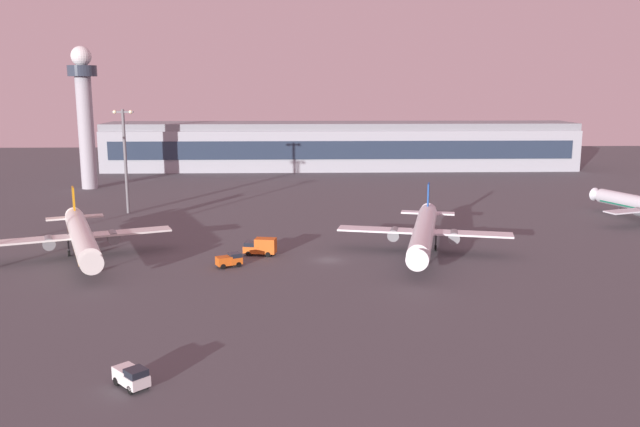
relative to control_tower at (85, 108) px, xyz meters
name	(u,v)px	position (x,y,z in m)	size (l,w,h in m)	color
ground_plane	(329,260)	(65.64, -81.39, -23.09)	(416.00, 416.00, 0.00)	#4C4C51
terminal_building	(340,146)	(75.13, 42.91, -15.00)	(163.86, 22.40, 16.40)	#9EA3AD
control_tower	(85,108)	(0.00, 0.00, 0.00)	(8.00, 8.00, 40.07)	#A8A8B2
airplane_near_gate	(424,232)	(82.74, -76.91, -19.23)	(30.89, 39.41, 10.21)	white
airplane_far_stand	(81,236)	(22.94, -78.36, -19.26)	(29.86, 37.86, 10.15)	silver
maintenance_van	(230,260)	(49.12, -85.17, -21.92)	(4.58, 3.59, 2.25)	#D85919
catering_truck	(261,246)	(53.82, -77.67, -21.52)	(5.98, 3.32, 3.05)	#D85919
baggage_tractor	(131,376)	(43.99, -129.12, -21.92)	(4.28, 4.34, 2.25)	white
apron_light_central	(125,154)	(20.59, -37.91, -9.28)	(4.80, 0.90, 24.00)	slate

